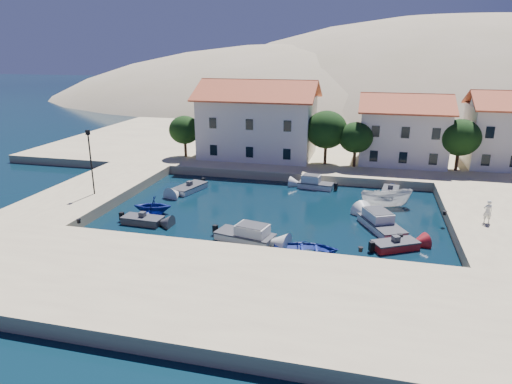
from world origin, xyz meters
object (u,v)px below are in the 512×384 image
at_px(building_left, 258,118).
at_px(lamppost, 90,156).
at_px(building_right, 509,128).
at_px(rowboat_south, 306,254).
at_px(building_mid, 403,128).
at_px(cabin_cruiser_east, 381,224).
at_px(cabin_cruiser_south, 245,235).
at_px(boat_east, 386,207).
at_px(pedestrian, 488,211).

height_order(building_left, lamppost, building_left).
height_order(building_right, rowboat_south, building_right).
distance_m(building_mid, cabin_cruiser_east, 21.78).
bearing_deg(cabin_cruiser_east, lamppost, 63.35).
relative_size(building_mid, cabin_cruiser_south, 2.10).
bearing_deg(lamppost, rowboat_south, -16.66).
distance_m(building_mid, lamppost, 36.21).
height_order(building_mid, rowboat_south, building_mid).
bearing_deg(lamppost, cabin_cruiser_east, -0.25).
bearing_deg(boat_east, lamppost, 87.52).
xyz_separation_m(building_left, cabin_cruiser_east, (15.54, -20.12, -5.46)).
height_order(cabin_cruiser_east, boat_east, cabin_cruiser_east).
height_order(building_mid, building_right, building_right).
height_order(rowboat_south, boat_east, boat_east).
bearing_deg(lamppost, building_right, 27.93).
bearing_deg(building_right, boat_east, -130.94).
xyz_separation_m(boat_east, pedestrian, (7.67, -5.01, 1.96)).
bearing_deg(cabin_cruiser_east, cabin_cruiser_south, 89.07).
relative_size(rowboat_south, pedestrian, 2.50).
xyz_separation_m(lamppost, cabin_cruiser_south, (16.58, -5.10, -4.28)).
relative_size(cabin_cruiser_south, pedestrian, 2.61).
bearing_deg(building_left, lamppost, -119.90).
distance_m(building_right, cabin_cruiser_south, 37.16).
relative_size(building_right, boat_east, 1.92).
distance_m(building_right, lamppost, 46.98).
relative_size(building_left, lamppost, 2.36).
distance_m(building_left, rowboat_south, 28.95).
distance_m(rowboat_south, boat_east, 13.73).
bearing_deg(rowboat_south, pedestrian, -72.17).
relative_size(building_left, rowboat_south, 3.08).
distance_m(lamppost, cabin_cruiser_south, 17.86).
bearing_deg(building_right, cabin_cruiser_south, -132.60).
height_order(building_right, cabin_cruiser_south, building_right).
xyz_separation_m(building_mid, cabin_cruiser_south, (-12.92, -26.10, -4.75)).
distance_m(cabin_cruiser_south, rowboat_south, 5.25).
relative_size(building_left, building_mid, 1.40).
xyz_separation_m(building_left, pedestrian, (23.71, -19.10, -3.98)).
xyz_separation_m(building_mid, rowboat_south, (-7.88, -27.47, -5.22)).
bearing_deg(building_mid, building_left, -176.82).
xyz_separation_m(lamppost, cabin_cruiser_east, (27.04, -0.12, -4.28)).
xyz_separation_m(building_mid, cabin_cruiser_east, (-2.46, -21.12, -4.75)).
distance_m(building_mid, boat_east, 16.09).
relative_size(cabin_cruiser_east, boat_east, 1.13).
relative_size(building_mid, building_right, 1.11).
distance_m(cabin_cruiser_south, cabin_cruiser_east, 11.59).
bearing_deg(pedestrian, cabin_cruiser_south, 9.86).
bearing_deg(boat_east, cabin_cruiser_east, 160.63).
relative_size(boat_east, pedestrian, 2.57).
distance_m(building_left, lamppost, 23.10).
bearing_deg(pedestrian, building_left, -46.84).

